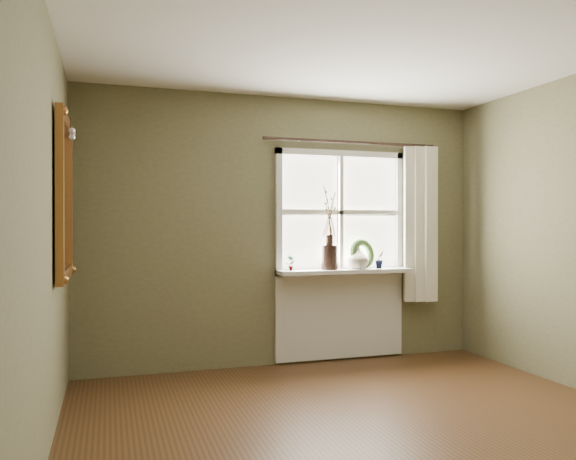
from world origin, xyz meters
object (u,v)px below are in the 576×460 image
(dark_jug, at_px, (329,257))
(gilt_mirror, at_px, (64,198))
(cream_vase, at_px, (358,258))
(wreath, at_px, (362,257))

(dark_jug, height_order, gilt_mirror, gilt_mirror)
(cream_vase, bearing_deg, gilt_mirror, -162.91)
(dark_jug, distance_m, wreath, 0.37)
(cream_vase, bearing_deg, wreath, 32.31)
(dark_jug, xyz_separation_m, gilt_mirror, (-2.35, -0.82, 0.50))
(wreath, bearing_deg, cream_vase, -165.69)
(wreath, bearing_deg, dark_jug, 168.13)
(cream_vase, distance_m, wreath, 0.07)
(dark_jug, height_order, cream_vase, dark_jug)
(dark_jug, bearing_deg, gilt_mirror, -160.82)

